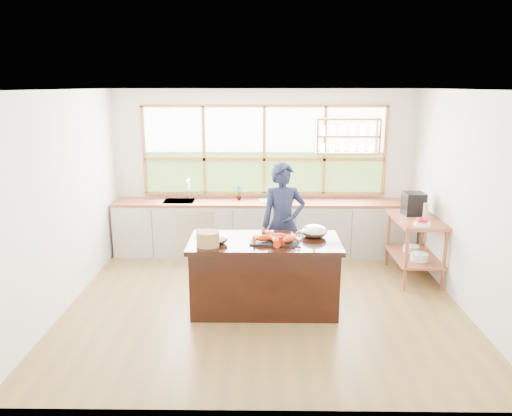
{
  "coord_description": "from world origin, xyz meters",
  "views": [
    {
      "loc": [
        -0.03,
        -6.04,
        2.75
      ],
      "look_at": [
        -0.11,
        0.15,
        1.22
      ],
      "focal_mm": 35.0,
      "sensor_mm": 36.0,
      "label": 1
    }
  ],
  "objects_px": {
    "island": "(264,275)",
    "cook": "(283,224)",
    "espresso_machine": "(414,204)",
    "wicker_basket": "(208,239)"
  },
  "relations": [
    {
      "from": "cook",
      "to": "espresso_machine",
      "type": "distance_m",
      "value": 1.98
    },
    {
      "from": "espresso_machine",
      "to": "wicker_basket",
      "type": "relative_size",
      "value": 1.2
    },
    {
      "from": "cook",
      "to": "island",
      "type": "bearing_deg",
      "value": -117.58
    },
    {
      "from": "island",
      "to": "cook",
      "type": "height_order",
      "value": "cook"
    },
    {
      "from": "cook",
      "to": "espresso_machine",
      "type": "xyz_separation_m",
      "value": [
        1.93,
        0.41,
        0.2
      ]
    },
    {
      "from": "espresso_machine",
      "to": "wicker_basket",
      "type": "bearing_deg",
      "value": -155.28
    },
    {
      "from": "wicker_basket",
      "to": "cook",
      "type": "bearing_deg",
      "value": 49.97
    },
    {
      "from": "island",
      "to": "cook",
      "type": "distance_m",
      "value": 1.01
    },
    {
      "from": "cook",
      "to": "wicker_basket",
      "type": "height_order",
      "value": "cook"
    },
    {
      "from": "island",
      "to": "wicker_basket",
      "type": "xyz_separation_m",
      "value": [
        -0.67,
        -0.22,
        0.53
      ]
    }
  ]
}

